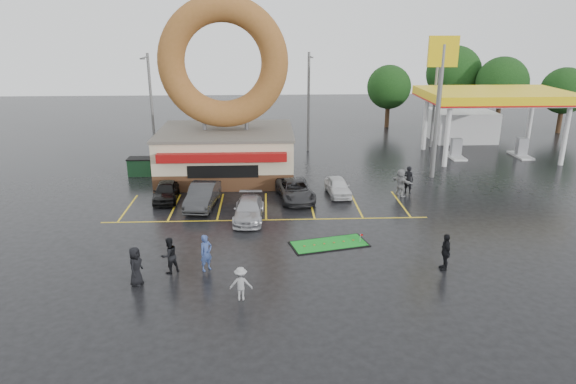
{
  "coord_description": "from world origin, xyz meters",
  "views": [
    {
      "loc": [
        0.05,
        -25.9,
        11.56
      ],
      "look_at": [
        1.29,
        2.16,
        2.2
      ],
      "focal_mm": 32.0,
      "sensor_mm": 36.0,
      "label": 1
    }
  ],
  "objects_px": {
    "car_dgrey": "(203,196)",
    "car_white": "(338,186)",
    "gas_station": "(480,110)",
    "person_cameraman": "(445,252)",
    "streetlight_right": "(435,97)",
    "car_black": "(166,191)",
    "car_silver": "(249,210)",
    "donut_shop": "(225,120)",
    "person_blue": "(206,253)",
    "streetlight_mid": "(309,100)",
    "shell_sign": "(441,81)",
    "putting_green": "(329,244)",
    "car_grey": "(295,190)",
    "dumpster": "(141,167)",
    "streetlight_left": "(151,102)"
  },
  "relations": [
    {
      "from": "car_grey",
      "to": "dumpster",
      "type": "xyz_separation_m",
      "value": [
        -11.87,
        6.42,
        -0.01
      ]
    },
    {
      "from": "dumpster",
      "to": "gas_station",
      "type": "bearing_deg",
      "value": 14.28
    },
    {
      "from": "car_white",
      "to": "donut_shop",
      "type": "bearing_deg",
      "value": 143.73
    },
    {
      "from": "streetlight_mid",
      "to": "putting_green",
      "type": "xyz_separation_m",
      "value": [
        -0.57,
        -21.31,
        -4.75
      ]
    },
    {
      "from": "car_dgrey",
      "to": "shell_sign",
      "type": "bearing_deg",
      "value": 25.42
    },
    {
      "from": "streetlight_left",
      "to": "donut_shop",
      "type": "bearing_deg",
      "value": -44.78
    },
    {
      "from": "car_grey",
      "to": "car_white",
      "type": "bearing_deg",
      "value": 7.59
    },
    {
      "from": "donut_shop",
      "to": "car_black",
      "type": "distance_m",
      "value": 7.76
    },
    {
      "from": "streetlight_left",
      "to": "putting_green",
      "type": "height_order",
      "value": "streetlight_left"
    },
    {
      "from": "streetlight_left",
      "to": "person_cameraman",
      "type": "xyz_separation_m",
      "value": [
        18.71,
        -23.47,
        -3.85
      ]
    },
    {
      "from": "car_silver",
      "to": "person_cameraman",
      "type": "height_order",
      "value": "person_cameraman"
    },
    {
      "from": "streetlight_mid",
      "to": "person_cameraman",
      "type": "xyz_separation_m",
      "value": [
        4.71,
        -24.47,
        -3.85
      ]
    },
    {
      "from": "shell_sign",
      "to": "car_dgrey",
      "type": "bearing_deg",
      "value": -160.71
    },
    {
      "from": "putting_green",
      "to": "streetlight_mid",
      "type": "bearing_deg",
      "value": 88.46
    },
    {
      "from": "car_silver",
      "to": "person_cameraman",
      "type": "bearing_deg",
      "value": -33.66
    },
    {
      "from": "donut_shop",
      "to": "car_dgrey",
      "type": "relative_size",
      "value": 2.93
    },
    {
      "from": "person_cameraman",
      "to": "putting_green",
      "type": "height_order",
      "value": "person_cameraman"
    },
    {
      "from": "person_cameraman",
      "to": "dumpster",
      "type": "distance_m",
      "value": 25.29
    },
    {
      "from": "car_grey",
      "to": "putting_green",
      "type": "bearing_deg",
      "value": -86.81
    },
    {
      "from": "streetlight_left",
      "to": "shell_sign",
      "type": "bearing_deg",
      "value": -18.99
    },
    {
      "from": "gas_station",
      "to": "person_cameraman",
      "type": "xyz_separation_m",
      "value": [
        -11.29,
        -24.49,
        -2.77
      ]
    },
    {
      "from": "donut_shop",
      "to": "streetlight_right",
      "type": "distance_m",
      "value": 21.0
    },
    {
      "from": "car_dgrey",
      "to": "putting_green",
      "type": "relative_size",
      "value": 1.03
    },
    {
      "from": "streetlight_mid",
      "to": "streetlight_right",
      "type": "height_order",
      "value": "same"
    },
    {
      "from": "car_black",
      "to": "car_dgrey",
      "type": "distance_m",
      "value": 2.94
    },
    {
      "from": "donut_shop",
      "to": "person_cameraman",
      "type": "height_order",
      "value": "donut_shop"
    },
    {
      "from": "car_dgrey",
      "to": "car_grey",
      "type": "distance_m",
      "value": 6.24
    },
    {
      "from": "car_dgrey",
      "to": "car_white",
      "type": "bearing_deg",
      "value": 18.4
    },
    {
      "from": "gas_station",
      "to": "streetlight_right",
      "type": "distance_m",
      "value": 4.26
    },
    {
      "from": "car_silver",
      "to": "car_grey",
      "type": "height_order",
      "value": "car_grey"
    },
    {
      "from": "donut_shop",
      "to": "person_blue",
      "type": "xyz_separation_m",
      "value": [
        0.08,
        -16.1,
        -3.55
      ]
    },
    {
      "from": "car_grey",
      "to": "putting_green",
      "type": "distance_m",
      "value": 7.74
    },
    {
      "from": "gas_station",
      "to": "car_dgrey",
      "type": "relative_size",
      "value": 2.97
    },
    {
      "from": "car_black",
      "to": "car_silver",
      "type": "xyz_separation_m",
      "value": [
        5.69,
        -3.76,
        -0.03
      ]
    },
    {
      "from": "person_cameraman",
      "to": "putting_green",
      "type": "distance_m",
      "value": 6.22
    },
    {
      "from": "person_blue",
      "to": "gas_station",
      "type": "bearing_deg",
      "value": 4.16
    },
    {
      "from": "car_dgrey",
      "to": "car_silver",
      "type": "xyz_separation_m",
      "value": [
        3.07,
        -2.42,
        -0.14
      ]
    },
    {
      "from": "donut_shop",
      "to": "putting_green",
      "type": "height_order",
      "value": "donut_shop"
    },
    {
      "from": "dumpster",
      "to": "streetlight_left",
      "type": "bearing_deg",
      "value": 91.73
    },
    {
      "from": "car_grey",
      "to": "dumpster",
      "type": "distance_m",
      "value": 13.49
    },
    {
      "from": "streetlight_right",
      "to": "car_black",
      "type": "distance_m",
      "value": 27.33
    },
    {
      "from": "car_grey",
      "to": "person_blue",
      "type": "height_order",
      "value": "person_blue"
    },
    {
      "from": "gas_station",
      "to": "person_cameraman",
      "type": "bearing_deg",
      "value": -114.75
    },
    {
      "from": "gas_station",
      "to": "putting_green",
      "type": "distance_m",
      "value": 27.26
    },
    {
      "from": "shell_sign",
      "to": "car_black",
      "type": "distance_m",
      "value": 21.37
    },
    {
      "from": "streetlight_left",
      "to": "car_white",
      "type": "relative_size",
      "value": 2.51
    },
    {
      "from": "gas_station",
      "to": "putting_green",
      "type": "height_order",
      "value": "gas_station"
    },
    {
      "from": "car_white",
      "to": "gas_station",
      "type": "bearing_deg",
      "value": 36.31
    },
    {
      "from": "streetlight_right",
      "to": "car_black",
      "type": "height_order",
      "value": "streetlight_right"
    },
    {
      "from": "car_grey",
      "to": "dumpster",
      "type": "bearing_deg",
      "value": 144.13
    }
  ]
}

